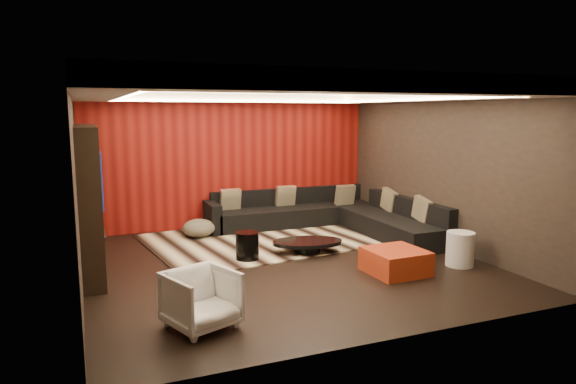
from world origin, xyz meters
name	(u,v)px	position (x,y,z in m)	size (l,w,h in m)	color
floor	(285,264)	(0.00, 0.00, -0.01)	(6.00, 6.00, 0.02)	black
ceiling	(285,84)	(0.00, 0.00, 2.81)	(6.00, 6.00, 0.02)	silver
wall_back	(231,160)	(0.00, 3.01, 1.40)	(6.00, 0.02, 2.80)	black
wall_left	(76,187)	(-3.01, 0.00, 1.40)	(0.02, 6.00, 2.80)	black
wall_right	(442,168)	(3.01, 0.00, 1.40)	(0.02, 6.00, 2.80)	black
red_feature_wall	(232,160)	(0.00, 2.97, 1.40)	(5.98, 0.05, 2.78)	#6B0C0A
soffit_back	(235,97)	(0.00, 2.70, 2.69)	(6.00, 0.60, 0.22)	silver
soffit_front	(381,83)	(0.00, -2.70, 2.69)	(6.00, 0.60, 0.22)	silver
soffit_left	(95,89)	(-2.70, 0.00, 2.69)	(0.60, 4.80, 0.22)	silver
soffit_right	(431,94)	(2.70, 0.00, 2.69)	(0.60, 4.80, 0.22)	silver
cove_back	(240,101)	(0.00, 2.36, 2.60)	(4.80, 0.08, 0.04)	#FFD899
cove_front	(364,93)	(0.00, -2.36, 2.60)	(4.80, 0.08, 0.04)	#FFD899
cove_left	(122,96)	(-2.36, 0.00, 2.60)	(0.08, 4.80, 0.04)	#FFD899
cove_right	(414,100)	(2.36, 0.00, 2.60)	(0.08, 4.80, 0.04)	#FFD899
tv_surround	(89,201)	(-2.85, 0.60, 1.10)	(0.30, 2.00, 2.20)	black
tv_screen	(99,177)	(-2.69, 0.60, 1.45)	(0.04, 1.30, 0.80)	black
tv_shelf	(102,227)	(-2.69, 0.60, 0.70)	(0.04, 1.60, 0.04)	black
rug	(259,239)	(0.11, 1.58, 0.01)	(4.00, 3.00, 0.02)	beige
coffee_table	(307,246)	(0.58, 0.41, 0.12)	(1.21, 1.21, 0.20)	black
drum_stool	(247,246)	(-0.50, 0.40, 0.24)	(0.38, 0.38, 0.45)	black
striped_pouf	(199,228)	(-0.90, 2.19, 0.19)	(0.62, 0.62, 0.34)	#BBB491
white_side_table	(460,249)	(2.50, -1.15, 0.27)	(0.43, 0.43, 0.54)	silver
orange_ottoman	(395,261)	(1.35, -1.08, 0.18)	(0.81, 0.81, 0.36)	#972D13
armchair	(201,299)	(-1.77, -1.93, 0.33)	(0.70, 0.72, 0.66)	white
sectional_sofa	(329,217)	(1.73, 1.86, 0.26)	(3.65, 3.50, 0.75)	black
throw_pillows	(332,200)	(1.79, 1.87, 0.62)	(3.23, 2.76, 0.50)	beige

